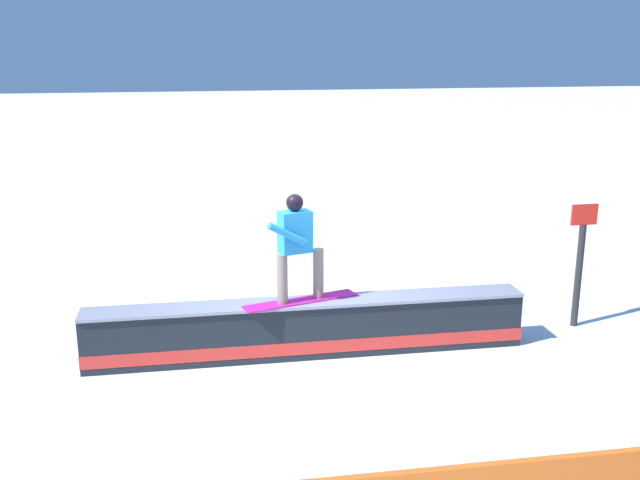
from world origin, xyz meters
name	(u,v)px	position (x,y,z in m)	size (l,w,h in m)	color
ground_plane	(308,354)	(0.00, 0.00, 0.00)	(120.00, 120.00, 0.00)	white
grind_box	(308,330)	(0.00, 0.00, 0.35)	(5.86, 0.71, 0.76)	black
snowboarder	(296,244)	(0.15, 0.01, 1.55)	(1.58, 0.65, 1.44)	#C11C94
trail_marker	(580,262)	(-4.05, -0.22, 0.99)	(0.40, 0.10, 1.84)	#262628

